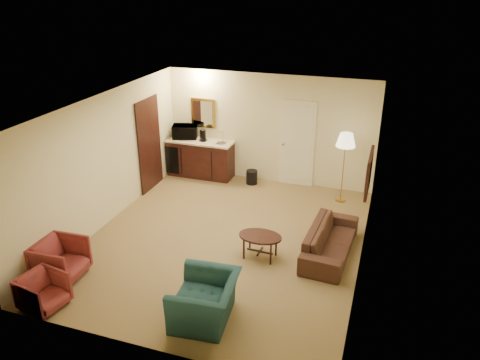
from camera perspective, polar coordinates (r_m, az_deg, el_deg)
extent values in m
plane|color=olive|center=(9.00, -1.77, -7.23)|extent=(6.00, 6.00, 0.00)
cube|color=beige|center=(11.09, 3.53, 6.22)|extent=(5.00, 0.02, 2.60)
cube|color=beige|center=(9.51, -16.17, 2.28)|extent=(0.02, 6.00, 2.60)
cube|color=beige|center=(7.95, 15.27, -1.89)|extent=(0.02, 6.00, 2.60)
cube|color=white|center=(7.98, -2.01, 9.00)|extent=(5.00, 6.00, 0.02)
cube|color=beige|center=(11.00, 6.98, 4.43)|extent=(0.82, 0.06, 2.05)
cube|color=black|center=(10.92, -10.99, 4.17)|extent=(0.06, 0.98, 2.10)
cube|color=gold|center=(11.51, -4.51, 8.15)|extent=(0.62, 0.04, 0.72)
cube|color=black|center=(8.22, 15.40, 0.87)|extent=(0.06, 0.90, 0.70)
cube|color=#351510|center=(11.63, -4.81, 2.65)|extent=(1.64, 0.58, 0.92)
imported|color=black|center=(8.54, 10.98, -6.73)|extent=(0.64, 1.87, 0.72)
imported|color=#1B4045|center=(6.90, -4.30, -13.66)|extent=(0.76, 1.07, 0.89)
imported|color=maroon|center=(8.31, -21.07, -8.85)|extent=(0.71, 0.75, 0.74)
imported|color=maroon|center=(7.75, -22.90, -12.28)|extent=(0.65, 0.69, 0.61)
cube|color=black|center=(8.37, 2.46, -8.07)|extent=(0.80, 0.56, 0.44)
cube|color=#B2873B|center=(10.39, 12.49, 1.47)|extent=(0.55, 0.55, 1.58)
cylinder|color=black|center=(11.24, 1.44, 0.35)|extent=(0.31, 0.31, 0.33)
imported|color=black|center=(11.65, -6.74, 6.05)|extent=(0.67, 0.49, 0.41)
cylinder|color=black|center=(11.41, -4.55, 5.42)|extent=(0.18, 0.18, 0.28)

